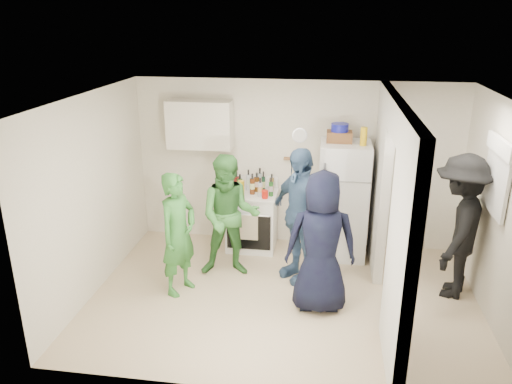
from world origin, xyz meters
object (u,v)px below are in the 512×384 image
at_px(person_green_center, 230,216).
at_px(person_denim, 299,215).
at_px(person_green_left, 178,234).
at_px(person_nook, 459,227).
at_px(person_navy, 321,243).
at_px(stove, 252,220).
at_px(blue_bowl, 340,127).
at_px(yellow_cup_stack_top, 364,136).
at_px(wicker_basket, 339,137).
at_px(fridge, 343,200).

height_order(person_green_center, person_denim, person_denim).
xyz_separation_m(person_green_left, person_nook, (3.42, 0.45, 0.12)).
height_order(person_green_center, person_navy, person_navy).
relative_size(stove, person_nook, 0.48).
relative_size(blue_bowl, yellow_cup_stack_top, 0.96).
bearing_deg(person_denim, yellow_cup_stack_top, 90.98).
xyz_separation_m(wicker_basket, person_navy, (-0.17, -1.54, -0.91)).
bearing_deg(person_navy, person_green_left, -10.09).
height_order(blue_bowl, person_green_center, blue_bowl).
bearing_deg(yellow_cup_stack_top, blue_bowl, 154.89).
xyz_separation_m(wicker_basket, person_denim, (-0.47, -0.84, -0.86)).
distance_m(fridge, person_green_center, 1.70).
xyz_separation_m(stove, blue_bowl, (1.23, 0.02, 1.46)).
bearing_deg(person_green_center, person_denim, -6.68).
bearing_deg(fridge, person_green_left, -146.37).
bearing_deg(yellow_cup_stack_top, person_denim, -138.90).
xyz_separation_m(wicker_basket, yellow_cup_stack_top, (0.32, -0.15, 0.05)).
height_order(stove, person_navy, person_navy).
height_order(stove, wicker_basket, wicker_basket).
relative_size(yellow_cup_stack_top, person_green_left, 0.16).
distance_m(blue_bowl, yellow_cup_stack_top, 0.36).
xyz_separation_m(person_denim, person_navy, (0.30, -0.70, -0.04)).
relative_size(wicker_basket, person_nook, 0.19).
distance_m(wicker_basket, person_navy, 1.80).
xyz_separation_m(yellow_cup_stack_top, person_green_left, (-2.26, -1.25, -1.03)).
xyz_separation_m(blue_bowl, person_nook, (1.48, -0.96, -0.98)).
bearing_deg(wicker_basket, person_denim, -119.33).
height_order(yellow_cup_stack_top, person_denim, yellow_cup_stack_top).
relative_size(person_green_left, person_navy, 0.92).
bearing_deg(person_navy, stove, -60.90).
bearing_deg(yellow_cup_stack_top, person_navy, -109.47).
xyz_separation_m(yellow_cup_stack_top, person_green_center, (-1.71, -0.71, -0.98)).
distance_m(person_denim, person_nook, 1.96).
bearing_deg(blue_bowl, fridge, -26.57).
xyz_separation_m(wicker_basket, blue_bowl, (0.00, 0.00, 0.13)).
bearing_deg(person_nook, stove, -86.91).
bearing_deg(yellow_cup_stack_top, stove, 175.20).
height_order(wicker_basket, person_nook, wicker_basket).
height_order(fridge, person_green_left, fridge).
xyz_separation_m(stove, person_green_center, (-0.17, -0.84, 0.40)).
relative_size(stove, person_navy, 0.51).
distance_m(wicker_basket, person_green_left, 2.58).
distance_m(fridge, wicker_basket, 0.93).
bearing_deg(person_nook, person_denim, -71.24).
xyz_separation_m(blue_bowl, person_green_left, (-1.94, -1.40, -1.11)).
height_order(person_denim, person_navy, person_denim).
bearing_deg(fridge, yellow_cup_stack_top, -24.44).
xyz_separation_m(person_navy, person_nook, (1.66, 0.59, 0.05)).
bearing_deg(person_denim, person_green_center, -128.90).
bearing_deg(person_nook, wicker_basket, -100.67).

